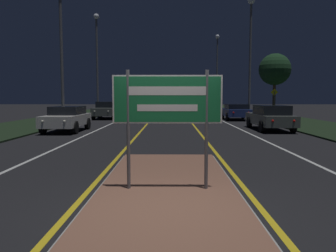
# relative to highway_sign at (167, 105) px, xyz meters

# --- Properties ---
(ground_plane) EXTENTS (160.00, 160.00, 0.00)m
(ground_plane) POSITION_rel_highway_sign_xyz_m (0.00, -0.90, -1.76)
(ground_plane) COLOR black
(median_island) EXTENTS (2.85, 7.83, 0.10)m
(median_island) POSITION_rel_highway_sign_xyz_m (0.00, 0.00, -1.72)
(median_island) COLOR #999993
(median_island) RESTS_ON ground_plane
(verge_left) EXTENTS (5.00, 100.00, 0.08)m
(verge_left) POSITION_rel_highway_sign_xyz_m (-9.50, 19.10, -1.72)
(verge_left) COLOR black
(verge_left) RESTS_ON ground_plane
(verge_right) EXTENTS (5.00, 100.00, 0.08)m
(verge_right) POSITION_rel_highway_sign_xyz_m (9.50, 19.10, -1.72)
(verge_right) COLOR black
(verge_right) RESTS_ON ground_plane
(centre_line_yellow_left) EXTENTS (0.12, 70.00, 0.01)m
(centre_line_yellow_left) POSITION_rel_highway_sign_xyz_m (-1.62, 24.10, -1.76)
(centre_line_yellow_left) COLOR gold
(centre_line_yellow_left) RESTS_ON ground_plane
(centre_line_yellow_right) EXTENTS (0.12, 70.00, 0.01)m
(centre_line_yellow_right) POSITION_rel_highway_sign_xyz_m (1.62, 24.10, -1.76)
(centre_line_yellow_right) COLOR gold
(centre_line_yellow_right) RESTS_ON ground_plane
(lane_line_white_left) EXTENTS (0.12, 70.00, 0.01)m
(lane_line_white_left) POSITION_rel_highway_sign_xyz_m (-4.20, 24.10, -1.76)
(lane_line_white_left) COLOR silver
(lane_line_white_left) RESTS_ON ground_plane
(lane_line_white_right) EXTENTS (0.12, 70.00, 0.01)m
(lane_line_white_right) POSITION_rel_highway_sign_xyz_m (4.20, 24.10, -1.76)
(lane_line_white_right) COLOR silver
(lane_line_white_right) RESTS_ON ground_plane
(edge_line_white_left) EXTENTS (0.10, 70.00, 0.01)m
(edge_line_white_left) POSITION_rel_highway_sign_xyz_m (-7.20, 24.10, -1.76)
(edge_line_white_left) COLOR silver
(edge_line_white_left) RESTS_ON ground_plane
(edge_line_white_right) EXTENTS (0.10, 70.00, 0.01)m
(edge_line_white_right) POSITION_rel_highway_sign_xyz_m (7.20, 24.10, -1.76)
(edge_line_white_right) COLOR silver
(edge_line_white_right) RESTS_ON ground_plane
(highway_sign) EXTENTS (2.13, 0.07, 2.34)m
(highway_sign) POSITION_rel_highway_sign_xyz_m (0.00, 0.00, 0.00)
(highway_sign) COLOR #56565B
(highway_sign) RESTS_ON median_island
(streetlight_left_near) EXTENTS (0.45, 0.45, 8.51)m
(streetlight_left_near) POSITION_rel_highway_sign_xyz_m (-6.57, 13.72, 3.41)
(streetlight_left_near) COLOR #56565B
(streetlight_left_near) RESTS_ON ground_plane
(streetlight_left_far) EXTENTS (0.48, 0.48, 9.23)m
(streetlight_left_far) POSITION_rel_highway_sign_xyz_m (-6.52, 23.14, 3.92)
(streetlight_left_far) COLOR #56565B
(streetlight_left_far) RESTS_ON ground_plane
(streetlight_right_near) EXTENTS (0.60, 0.60, 9.83)m
(streetlight_right_near) POSITION_rel_highway_sign_xyz_m (6.42, 20.28, 4.92)
(streetlight_right_near) COLOR #56565B
(streetlight_right_near) RESTS_ON ground_plane
(streetlight_right_far) EXTENTS (0.53, 0.53, 10.07)m
(streetlight_right_far) POSITION_rel_highway_sign_xyz_m (6.18, 37.42, 4.64)
(streetlight_right_far) COLOR #56565B
(streetlight_right_far) RESTS_ON ground_plane
(car_receding_0) EXTENTS (1.89, 4.72, 1.44)m
(car_receding_0) POSITION_rel_highway_sign_xyz_m (5.83, 12.60, -1.01)
(car_receding_0) COLOR #4C514C
(car_receding_0) RESTS_ON ground_plane
(car_receding_1) EXTENTS (2.03, 4.25, 1.33)m
(car_receding_1) POSITION_rel_highway_sign_xyz_m (5.53, 21.14, -1.04)
(car_receding_1) COLOR navy
(car_receding_1) RESTS_ON ground_plane
(car_approaching_0) EXTENTS (1.89, 4.14, 1.39)m
(car_approaching_0) POSITION_rel_highway_sign_xyz_m (-5.72, 11.75, -1.02)
(car_approaching_0) COLOR silver
(car_approaching_0) RESTS_ON ground_plane
(car_approaching_1) EXTENTS (1.94, 4.64, 1.50)m
(car_approaching_1) POSITION_rel_highway_sign_xyz_m (-5.60, 22.58, -0.97)
(car_approaching_1) COLOR #4C514C
(car_approaching_1) RESTS_ON ground_plane
(car_approaching_2) EXTENTS (1.93, 4.05, 1.35)m
(car_approaching_2) POSITION_rel_highway_sign_xyz_m (-2.67, 32.06, -1.05)
(car_approaching_2) COLOR #4C514C
(car_approaching_2) RESTS_ON ground_plane
(warning_sign) EXTENTS (0.60, 0.06, 2.52)m
(warning_sign) POSITION_rel_highway_sign_xyz_m (8.60, 20.78, -0.17)
(warning_sign) COLOR #56565B
(warning_sign) RESTS_ON verge_right
(roadside_palm_right) EXTENTS (2.59, 2.59, 5.39)m
(roadside_palm_right) POSITION_rel_highway_sign_xyz_m (8.62, 20.89, 2.38)
(roadside_palm_right) COLOR #4C3823
(roadside_palm_right) RESTS_ON verge_right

